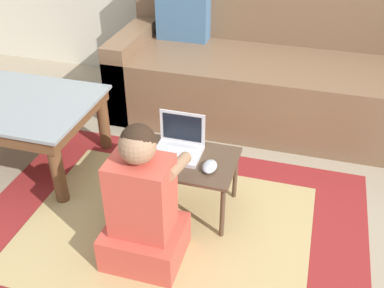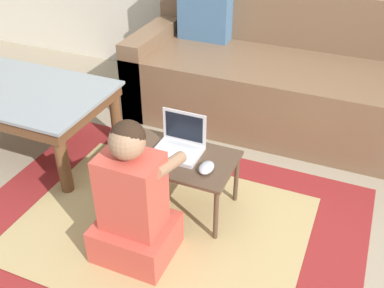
% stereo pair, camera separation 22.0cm
% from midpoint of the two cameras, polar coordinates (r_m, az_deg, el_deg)
% --- Properties ---
extents(ground_plane, '(16.00, 16.00, 0.00)m').
position_cam_midpoint_polar(ground_plane, '(2.35, 3.24, -9.39)').
color(ground_plane, gray).
extents(area_rug, '(1.94, 1.46, 0.01)m').
position_cam_midpoint_polar(area_rug, '(2.29, -1.09, -10.64)').
color(area_rug, maroon).
rests_on(area_rug, ground_plane).
extents(couch, '(2.14, 0.83, 0.82)m').
position_cam_midpoint_polar(couch, '(3.11, 14.67, 7.63)').
color(couch, brown).
rests_on(couch, ground_plane).
extents(coffee_table, '(1.02, 0.65, 0.42)m').
position_cam_midpoint_polar(coffee_table, '(2.81, -18.58, 5.43)').
color(coffee_table, gray).
rests_on(coffee_table, ground_plane).
extents(laptop_desk, '(0.59, 0.35, 0.32)m').
position_cam_midpoint_polar(laptop_desk, '(2.24, 0.78, -2.42)').
color(laptop_desk, '#4C3828').
rests_on(laptop_desk, ground_plane).
extents(laptop, '(0.23, 0.18, 0.20)m').
position_cam_midpoint_polar(laptop, '(2.23, 1.16, -0.33)').
color(laptop, silver).
rests_on(laptop, laptop_desk).
extents(computer_mouse, '(0.07, 0.11, 0.03)m').
position_cam_midpoint_polar(computer_mouse, '(2.12, 4.82, -3.13)').
color(computer_mouse, '#B2B7C1').
rests_on(computer_mouse, laptop_desk).
extents(person_seated, '(0.35, 0.41, 0.71)m').
position_cam_midpoint_polar(person_seated, '(1.98, -4.26, -7.78)').
color(person_seated, '#CC4C3D').
rests_on(person_seated, ground_plane).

